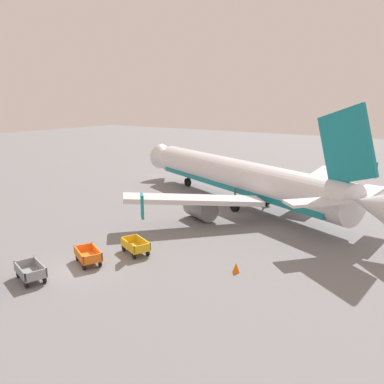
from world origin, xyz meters
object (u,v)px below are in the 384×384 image
airplane (243,178)px  baggage_cart_fourth_in_row (135,246)px  baggage_cart_second_in_row (30,271)px  traffic_cone_near_plane (208,213)px  traffic_cone_mid_apron (236,268)px  baggage_cart_third_in_row (88,255)px

airplane → baggage_cart_fourth_in_row: 17.33m
airplane → baggage_cart_second_in_row: bearing=-96.6°
airplane → traffic_cone_near_plane: airplane is taller
baggage_cart_second_in_row → traffic_cone_mid_apron: baggage_cart_second_in_row is taller
baggage_cart_third_in_row → traffic_cone_mid_apron: 10.63m
baggage_cart_fourth_in_row → traffic_cone_near_plane: bearing=92.8°
airplane → baggage_cart_third_in_row: 20.73m
baggage_cart_second_in_row → traffic_cone_mid_apron: 13.64m
traffic_cone_near_plane → traffic_cone_mid_apron: 13.25m
airplane → baggage_cart_third_in_row: bearing=-95.0°
airplane → baggage_cart_fourth_in_row: airplane is taller
baggage_cart_fourth_in_row → traffic_cone_mid_apron: size_ratio=5.20×
baggage_cart_third_in_row → traffic_cone_mid_apron: (9.53, 4.69, -0.26)m
airplane → traffic_cone_mid_apron: bearing=-64.0°
traffic_cone_mid_apron → baggage_cart_second_in_row: bearing=-140.7°
airplane → baggage_cart_third_in_row: airplane is taller
baggage_cart_second_in_row → traffic_cone_near_plane: 18.84m
baggage_cart_third_in_row → traffic_cone_near_plane: size_ratio=5.22×
baggage_cart_third_in_row → baggage_cart_second_in_row: bearing=-104.5°
baggage_cart_fourth_in_row → baggage_cart_third_in_row: bearing=-114.2°
baggage_cart_third_in_row → baggage_cart_fourth_in_row: size_ratio=0.99×
baggage_cart_fourth_in_row → traffic_cone_mid_apron: (8.02, 1.33, -0.26)m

